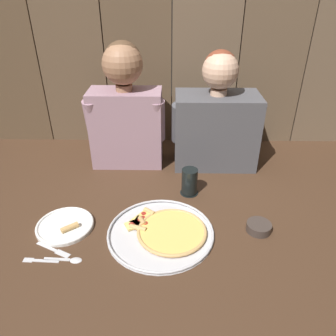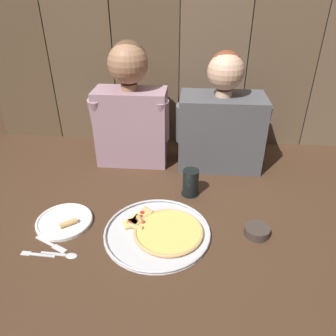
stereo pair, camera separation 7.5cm
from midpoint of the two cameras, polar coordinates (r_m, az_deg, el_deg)
name	(u,v)px [view 1 (the left image)]	position (r m, az deg, el deg)	size (l,w,h in m)	color
ground_plane	(170,217)	(1.38, -1.17, -8.59)	(3.20, 3.20, 0.00)	#422B1C
pizza_tray	(164,232)	(1.30, -2.42, -11.14)	(0.42, 0.42, 0.03)	silver
dinner_plate	(65,225)	(1.40, -19.16, -9.55)	(0.23, 0.23, 0.03)	white
drinking_glass	(190,182)	(1.49, 2.36, -2.45)	(0.08, 0.08, 0.13)	black
dipping_bowl	(259,227)	(1.34, 14.13, -10.02)	(0.10, 0.10, 0.03)	#3D332D
table_fork	(39,260)	(1.30, -23.33, -14.74)	(0.13, 0.02, 0.01)	silver
table_knife	(53,249)	(1.32, -21.15, -13.26)	(0.15, 0.08, 0.01)	silver
table_spoon	(70,259)	(1.26, -18.64, -15.03)	(0.14, 0.03, 0.01)	silver
diner_left	(125,109)	(1.67, -8.80, 10.27)	(0.40, 0.20, 0.63)	gray
diner_right	(216,119)	(1.67, 7.24, 8.50)	(0.45, 0.24, 0.59)	#4C4C51
wooden_backdrop_wall	(172,17)	(1.84, -0.58, 25.00)	(2.19, 0.03, 1.39)	brown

